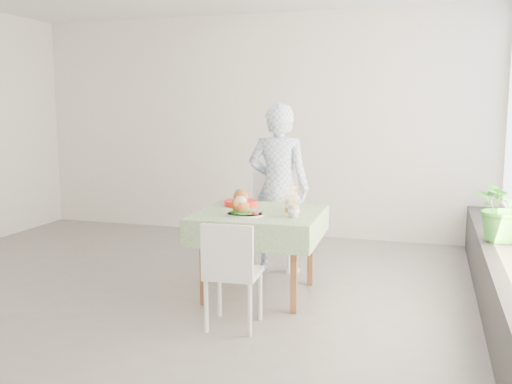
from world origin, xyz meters
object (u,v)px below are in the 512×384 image
(juice_cup_orange, at_px, (290,204))
(diner, at_px, (279,189))
(chair_near, at_px, (233,294))
(potted_plant, at_px, (505,206))
(chair_far, at_px, (272,239))
(main_dish, at_px, (243,209))
(cafe_table, at_px, (260,243))

(juice_cup_orange, bearing_deg, diner, 112.47)
(chair_near, distance_m, potted_plant, 2.43)
(juice_cup_orange, height_order, potted_plant, potted_plant)
(chair_far, xyz_separation_m, main_dish, (0.05, -1.10, 0.50))
(chair_far, bearing_deg, potted_plant, -8.99)
(chair_near, bearing_deg, potted_plant, 33.41)
(chair_far, bearing_deg, diner, -50.89)
(chair_far, height_order, potted_plant, potted_plant)
(chair_far, distance_m, potted_plant, 2.22)
(main_dish, xyz_separation_m, potted_plant, (2.08, 0.76, 0.01))
(main_dish, bearing_deg, chair_far, 92.66)
(diner, bearing_deg, cafe_table, 89.16)
(cafe_table, xyz_separation_m, diner, (-0.03, 0.75, 0.38))
(diner, xyz_separation_m, juice_cup_orange, (0.28, -0.69, -0.03))
(chair_near, distance_m, juice_cup_orange, 1.03)
(cafe_table, distance_m, chair_far, 0.89)
(potted_plant, bearing_deg, main_dish, -160.02)
(cafe_table, bearing_deg, juice_cup_orange, 13.48)
(main_dish, relative_size, juice_cup_orange, 1.12)
(diner, distance_m, main_dish, 0.98)
(chair_far, relative_size, juice_cup_orange, 3.45)
(chair_far, relative_size, potted_plant, 1.58)
(diner, relative_size, main_dish, 5.31)
(cafe_table, relative_size, diner, 0.64)
(potted_plant, bearing_deg, cafe_table, -165.14)
(main_dish, bearing_deg, potted_plant, 19.98)
(diner, bearing_deg, juice_cup_orange, 109.14)
(cafe_table, relative_size, potted_plant, 1.75)
(chair_near, height_order, main_dish, main_dish)
(cafe_table, height_order, chair_far, chair_far)
(main_dish, bearing_deg, juice_cup_orange, 40.80)
(chair_near, bearing_deg, main_dish, 100.98)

